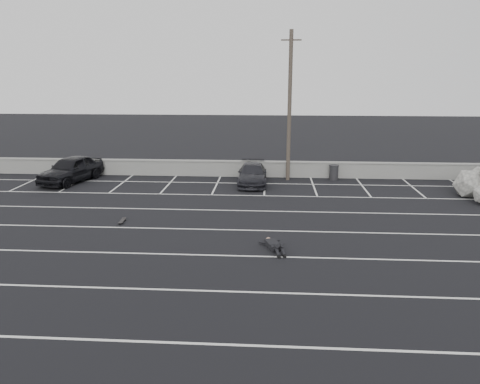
# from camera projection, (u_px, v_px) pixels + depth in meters

# --- Properties ---
(ground) EXTENTS (120.00, 120.00, 0.00)m
(ground) POSITION_uv_depth(u_px,v_px,m) (234.00, 256.00, 17.84)
(ground) COLOR black
(ground) RESTS_ON ground
(seawall) EXTENTS (50.00, 0.45, 1.06)m
(seawall) POSITION_uv_depth(u_px,v_px,m) (250.00, 168.00, 31.23)
(seawall) COLOR gray
(seawall) RESTS_ON ground
(stall_lines) EXTENTS (36.00, 20.05, 0.01)m
(stall_lines) POSITION_uv_depth(u_px,v_px,m) (240.00, 220.00, 22.10)
(stall_lines) COLOR silver
(stall_lines) RESTS_ON ground
(car_left) EXTENTS (3.19, 5.20, 1.65)m
(car_left) POSITION_uv_depth(u_px,v_px,m) (71.00, 169.00, 29.63)
(car_left) COLOR black
(car_left) RESTS_ON ground
(car_right) EXTENTS (1.83, 4.36, 1.26)m
(car_right) POSITION_uv_depth(u_px,v_px,m) (252.00, 174.00, 29.11)
(car_right) COLOR black
(car_right) RESTS_ON ground
(utility_pole) EXTENTS (1.24, 0.25, 9.30)m
(utility_pole) POSITION_uv_depth(u_px,v_px,m) (290.00, 106.00, 29.27)
(utility_pole) COLOR #4C4238
(utility_pole) RESTS_ON ground
(trash_bin) EXTENTS (0.74, 0.74, 0.96)m
(trash_bin) POSITION_uv_depth(u_px,v_px,m) (334.00, 172.00, 30.33)
(trash_bin) COLOR #232325
(trash_bin) RESTS_ON ground
(person) EXTENTS (2.31, 2.88, 0.47)m
(person) POSITION_uv_depth(u_px,v_px,m) (272.00, 242.00, 18.68)
(person) COLOR black
(person) RESTS_ON ground
(skateboard) EXTENTS (0.23, 0.73, 0.09)m
(skateboard) POSITION_uv_depth(u_px,v_px,m) (122.00, 221.00, 21.79)
(skateboard) COLOR black
(skateboard) RESTS_ON ground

